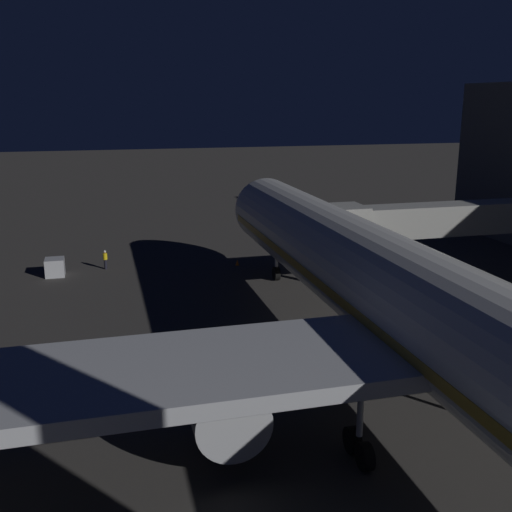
# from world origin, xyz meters

# --- Properties ---
(ground_plane) EXTENTS (320.00, 320.00, 0.00)m
(ground_plane) POSITION_xyz_m (0.00, 0.00, 0.00)
(ground_plane) COLOR #383533
(airliner_at_gate) EXTENTS (56.53, 62.34, 20.28)m
(airliner_at_gate) POSITION_xyz_m (-0.00, 9.72, 5.48)
(airliner_at_gate) COLOR silver
(airliner_at_gate) RESTS_ON ground_plane
(jet_bridge) EXTENTS (17.94, 3.40, 7.12)m
(jet_bridge) POSITION_xyz_m (-9.91, -10.39, 5.58)
(jet_bridge) COLOR #9E9E99
(jet_bridge) RESTS_ON ground_plane
(baggage_container_far_row) EXTENTS (1.63, 1.74, 1.58)m
(baggage_container_far_row) POSITION_xyz_m (18.59, -21.23, 0.79)
(baggage_container_far_row) COLOR #B7BABF
(baggage_container_far_row) RESTS_ON ground_plane
(ground_crew_marshaller_fwd) EXTENTS (0.40, 0.40, 1.78)m
(ground_crew_marshaller_fwd) POSITION_xyz_m (14.24, -22.36, 0.98)
(ground_crew_marshaller_fwd) COLOR black
(ground_crew_marshaller_fwd) RESTS_ON ground_plane
(traffic_cone_nose_port) EXTENTS (0.36, 0.36, 0.55)m
(traffic_cone_nose_port) POSITION_xyz_m (-2.20, -20.53, 0.28)
(traffic_cone_nose_port) COLOR orange
(traffic_cone_nose_port) RESTS_ON ground_plane
(traffic_cone_nose_starboard) EXTENTS (0.36, 0.36, 0.55)m
(traffic_cone_nose_starboard) POSITION_xyz_m (2.20, -20.53, 0.28)
(traffic_cone_nose_starboard) COLOR orange
(traffic_cone_nose_starboard) RESTS_ON ground_plane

